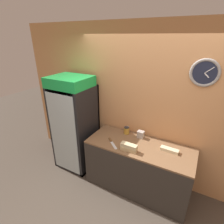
% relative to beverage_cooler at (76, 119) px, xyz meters
% --- Properties ---
extents(wall_back, '(5.20, 0.10, 2.70)m').
position_rel_beverage_cooler_xyz_m(wall_back, '(1.33, 0.34, 0.36)').
color(wall_back, tan).
rests_on(wall_back, ground_plane).
extents(prep_counter, '(1.70, 0.68, 0.86)m').
position_rel_beverage_cooler_xyz_m(prep_counter, '(1.32, -0.05, -0.57)').
color(prep_counter, '#332D28').
rests_on(prep_counter, ground_plane).
extents(beverage_cooler, '(0.70, 0.67, 1.83)m').
position_rel_beverage_cooler_xyz_m(beverage_cooler, '(0.00, 0.00, 0.00)').
color(beverage_cooler, black).
rests_on(beverage_cooler, ground_plane).
extents(sandwich_stack_bottom, '(0.26, 0.11, 0.06)m').
position_rel_beverage_cooler_xyz_m(sandwich_stack_bottom, '(1.23, -0.26, -0.11)').
color(sandwich_stack_bottom, tan).
rests_on(sandwich_stack_bottom, prep_counter).
extents(sandwich_stack_middle, '(0.25, 0.10, 0.06)m').
position_rel_beverage_cooler_xyz_m(sandwich_stack_middle, '(1.23, -0.26, -0.05)').
color(sandwich_stack_middle, beige).
rests_on(sandwich_stack_middle, sandwich_stack_bottom).
extents(sandwich_flat_left, '(0.27, 0.10, 0.05)m').
position_rel_beverage_cooler_xyz_m(sandwich_flat_left, '(1.78, 0.01, -0.11)').
color(sandwich_flat_left, beige).
rests_on(sandwich_flat_left, prep_counter).
extents(chefs_knife, '(0.27, 0.24, 0.02)m').
position_rel_beverage_cooler_xyz_m(chefs_knife, '(0.89, -0.19, -0.13)').
color(chefs_knife, silver).
rests_on(chefs_knife, prep_counter).
extents(condiment_jar, '(0.09, 0.09, 0.13)m').
position_rel_beverage_cooler_xyz_m(condiment_jar, '(0.99, 0.18, -0.07)').
color(condiment_jar, gold).
rests_on(condiment_jar, prep_counter).
extents(napkin_dispenser, '(0.11, 0.09, 0.12)m').
position_rel_beverage_cooler_xyz_m(napkin_dispenser, '(1.25, 0.18, -0.08)').
color(napkin_dispenser, '#B7B2AD').
rests_on(napkin_dispenser, prep_counter).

